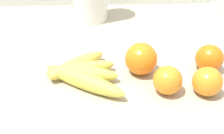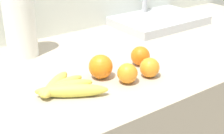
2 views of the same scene
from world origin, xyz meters
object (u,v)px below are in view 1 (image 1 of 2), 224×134
object	(u,v)px
orange_center	(167,80)
orange_front	(209,58)
banana_bunch	(81,73)
orange_right	(207,81)
orange_far_right	(141,59)

from	to	relation	value
orange_center	orange_front	bearing A→B (deg)	34.00
banana_bunch	orange_right	bearing A→B (deg)	-12.68
banana_bunch	orange_front	size ratio (longest dim) A/B	3.01
orange_far_right	orange_center	bearing A→B (deg)	-58.44
orange_center	orange_right	distance (m)	0.09
orange_front	orange_far_right	size ratio (longest dim) A/B	0.86
orange_front	orange_far_right	xyz separation A→B (m)	(-0.17, -0.00, 0.01)
orange_right	orange_front	distance (m)	0.10
orange_front	orange_far_right	distance (m)	0.17
orange_front	orange_far_right	world-z (taller)	orange_far_right
orange_center	orange_far_right	xyz separation A→B (m)	(-0.05, 0.08, 0.01)
orange_right	orange_far_right	bearing A→B (deg)	147.10
banana_bunch	orange_front	world-z (taller)	orange_front
orange_right	orange_far_right	size ratio (longest dim) A/B	0.83
orange_center	orange_right	xyz separation A→B (m)	(0.09, -0.01, 0.00)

